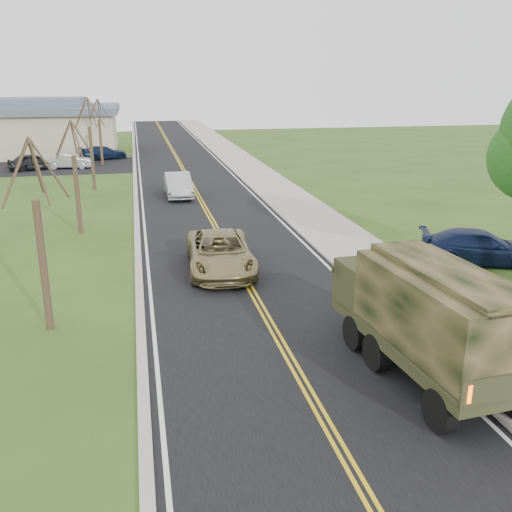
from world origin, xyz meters
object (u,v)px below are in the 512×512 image
object	(u,v)px
sedan_silver	(178,185)
pickup_navy	(480,247)
suv_champagne	(220,252)
military_truck	(428,313)

from	to	relation	value
sedan_silver	pickup_navy	xyz separation A→B (m)	(11.61, -17.13, -0.05)
pickup_navy	sedan_silver	bearing A→B (deg)	53.38
suv_champagne	sedan_silver	world-z (taller)	suv_champagne
sedan_silver	suv_champagne	bearing A→B (deg)	-88.76
military_truck	pickup_navy	xyz separation A→B (m)	(7.08, 8.54, -1.16)
suv_champagne	military_truck	bearing A→B (deg)	-64.78
suv_champagne	sedan_silver	distance (m)	15.79
sedan_silver	pickup_navy	distance (m)	20.70
military_truck	suv_champagne	bearing A→B (deg)	107.14
military_truck	sedan_silver	size ratio (longest dim) A/B	1.43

